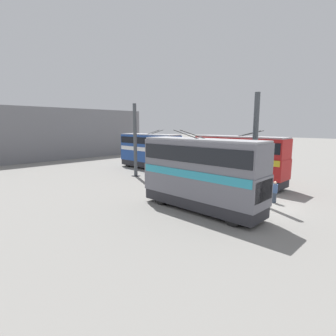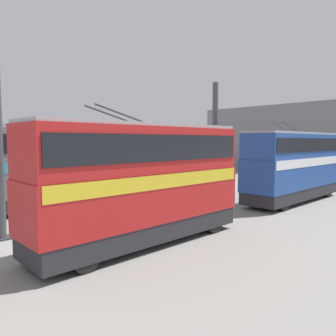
{
  "view_description": "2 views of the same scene",
  "coord_description": "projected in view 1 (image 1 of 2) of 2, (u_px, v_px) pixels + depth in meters",
  "views": [
    {
      "loc": [
        -8.13,
        19.6,
        6.14
      ],
      "look_at": [
        10.78,
        0.3,
        1.71
      ],
      "focal_mm": 28.0,
      "sensor_mm": 36.0,
      "label": 1
    },
    {
      "loc": [
        -3.08,
        -15.28,
        4.33
      ],
      "look_at": [
        10.6,
        -1.1,
        2.69
      ],
      "focal_mm": 35.0,
      "sensor_mm": 36.0,
      "label": 2
    }
  ],
  "objects": [
    {
      "name": "ground_plane",
      "position": [
        269.0,
        205.0,
        20.42
      ],
      "size": [
        240.0,
        240.0,
        0.0
      ],
      "primitive_type": "plane",
      "color": "gray"
    },
    {
      "name": "depot_back_wall",
      "position": [
        59.0,
        134.0,
        45.88
      ],
      "size": [
        0.5,
        36.0,
        9.16
      ],
      "color": "slate",
      "rests_on": "ground_plane"
    },
    {
      "name": "support_column_near",
      "position": [
        255.0,
        150.0,
        20.74
      ],
      "size": [
        0.75,
        0.75,
        8.65
      ],
      "color": "#42474C",
      "rests_on": "ground_plane"
    },
    {
      "name": "support_column_far",
      "position": [
        135.0,
        142.0,
        31.18
      ],
      "size": [
        0.75,
        0.75,
        8.65
      ],
      "color": "#42474C",
      "rests_on": "ground_plane"
    },
    {
      "name": "bus_left_near",
      "position": [
        239.0,
        157.0,
        27.17
      ],
      "size": [
        9.8,
        2.54,
        5.65
      ],
      "color": "black",
      "rests_on": "ground_plane"
    },
    {
      "name": "bus_left_far",
      "position": [
        149.0,
        149.0,
        36.82
      ],
      "size": [
        10.2,
        2.54,
        5.55
      ],
      "color": "black",
      "rests_on": "ground_plane"
    },
    {
      "name": "bus_right_near",
      "position": [
        201.0,
        170.0,
        18.66
      ],
      "size": [
        9.42,
        2.54,
        5.82
      ],
      "color": "black",
      "rests_on": "ground_plane"
    },
    {
      "name": "person_by_right_row",
      "position": [
        249.0,
        199.0,
        19.16
      ],
      "size": [
        0.48,
        0.44,
        1.57
      ],
      "rotation": [
        0.0,
        0.0,
        2.2
      ],
      "color": "#384251",
      "rests_on": "ground_plane"
    },
    {
      "name": "person_by_left_row",
      "position": [
        235.0,
        181.0,
        24.75
      ],
      "size": [
        0.48,
        0.41,
        1.72
      ],
      "rotation": [
        0.0,
        0.0,
        2.08
      ],
      "color": "#384251",
      "rests_on": "ground_plane"
    },
    {
      "name": "person_aisle_foreground",
      "position": [
        275.0,
        191.0,
        20.8
      ],
      "size": [
        0.47,
        0.34,
        1.76
      ],
      "rotation": [
        0.0,
        0.0,
        1.84
      ],
      "color": "#384251",
      "rests_on": "ground_plane"
    },
    {
      "name": "oil_drum",
      "position": [
        190.0,
        190.0,
        23.14
      ],
      "size": [
        0.56,
        0.56,
        0.88
      ],
      "color": "#424C56",
      "rests_on": "ground_plane"
    }
  ]
}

